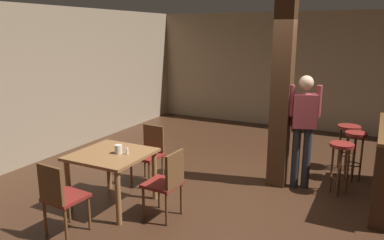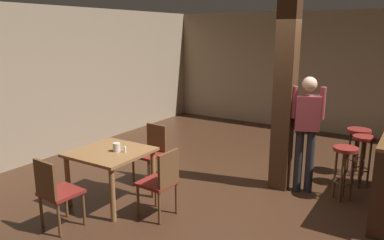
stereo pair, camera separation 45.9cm
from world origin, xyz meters
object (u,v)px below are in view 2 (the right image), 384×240
object	(u,v)px
salt_shaker	(125,149)
bar_stool_mid	(363,150)
bar_stool_near	(345,161)
bar_stool_far	(358,140)
chair_east	(162,180)
napkin_cup	(117,147)
standing_person	(307,126)
chair_south	(55,190)
chair_north	(152,150)
dining_table	(111,159)

from	to	relation	value
salt_shaker	bar_stool_mid	bearing A→B (deg)	41.95
bar_stool_near	bar_stool_far	size ratio (longest dim) A/B	0.99
chair_east	napkin_cup	bearing A→B (deg)	178.52
bar_stool_far	standing_person	bearing A→B (deg)	-115.58
chair_east	chair_south	xyz separation A→B (m)	(-0.88, -0.92, 0.00)
chair_south	chair_north	size ratio (longest dim) A/B	1.00
chair_north	bar_stool_near	xyz separation A→B (m)	(2.72, 0.88, 0.07)
chair_south	standing_person	distance (m)	3.49
chair_south	salt_shaker	bearing A→B (deg)	76.48
napkin_cup	bar_stool_mid	size ratio (longest dim) A/B	0.15
dining_table	standing_person	bearing A→B (deg)	39.18
chair_north	napkin_cup	bearing A→B (deg)	-83.98
napkin_cup	bar_stool_far	size ratio (longest dim) A/B	0.15
chair_south	bar_stool_mid	bearing A→B (deg)	49.33
dining_table	chair_east	bearing A→B (deg)	0.56
chair_south	salt_shaker	world-z (taller)	chair_south
standing_person	bar_stool_far	size ratio (longest dim) A/B	2.21
chair_south	napkin_cup	size ratio (longest dim) A/B	7.57
chair_south	chair_north	distance (m)	1.82
chair_north	standing_person	xyz separation A→B (m)	(2.16, 0.86, 0.50)
chair_east	salt_shaker	size ratio (longest dim) A/B	10.67
salt_shaker	standing_person	distance (m)	2.60
chair_south	napkin_cup	world-z (taller)	chair_south
chair_north	bar_stool_far	xyz separation A→B (m)	(2.72, 2.01, 0.09)
salt_shaker	standing_person	size ratio (longest dim) A/B	0.05
napkin_cup	bar_stool_far	world-z (taller)	napkin_cup
dining_table	standing_person	xyz separation A→B (m)	(2.17, 1.76, 0.38)
bar_stool_near	bar_stool_mid	world-z (taller)	bar_stool_mid
chair_south	bar_stool_far	distance (m)	4.71
chair_east	salt_shaker	xyz separation A→B (m)	(-0.64, 0.05, 0.28)
chair_north	bar_stool_mid	distance (m)	3.24
bar_stool_near	chair_north	bearing A→B (deg)	-162.07
chair_south	chair_north	bearing A→B (deg)	89.40
dining_table	bar_stool_mid	world-z (taller)	bar_stool_mid
dining_table	bar_stool_near	size ratio (longest dim) A/B	1.24
chair_north	bar_stool_near	bearing A→B (deg)	17.93
napkin_cup	standing_person	xyz separation A→B (m)	(2.07, 1.74, 0.20)
chair_south	chair_north	xyz separation A→B (m)	(0.02, 1.82, 0.00)
standing_person	bar_stool_near	distance (m)	0.70
bar_stool_far	bar_stool_mid	bearing A→B (deg)	-73.90
dining_table	salt_shaker	xyz separation A→B (m)	(0.22, 0.06, 0.16)
napkin_cup	bar_stool_mid	distance (m)	3.67
dining_table	salt_shaker	size ratio (longest dim) A/B	11.53
dining_table	chair_south	bearing A→B (deg)	-90.97
chair_east	napkin_cup	xyz separation A→B (m)	(-0.77, 0.02, 0.30)
standing_person	bar_stool_far	xyz separation A→B (m)	(0.55, 1.16, -0.41)
chair_east	bar_stool_far	world-z (taller)	chair_east
chair_north	dining_table	bearing A→B (deg)	-90.24
dining_table	chair_south	distance (m)	0.92
napkin_cup	chair_east	bearing A→B (deg)	-1.48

